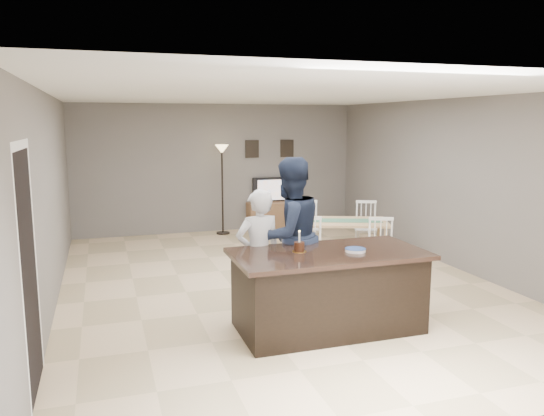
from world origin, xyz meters
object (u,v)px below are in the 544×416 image
object	(u,v)px
television	(274,190)
plate_stack	(355,250)
man	(289,236)
birthday_cake	(299,247)
kitchen_island	(328,290)
floor_lamp	(222,165)
tv_console	(275,216)
woman	(259,255)
dining_table	(340,228)

from	to	relation	value
television	plate_stack	xyz separation A→B (m)	(-0.92, -5.74, 0.06)
man	birthday_cake	world-z (taller)	man
television	man	bearing A→B (deg)	74.02
plate_stack	birthday_cake	bearing A→B (deg)	162.02
birthday_cake	kitchen_island	bearing A→B (deg)	-17.32
birthday_cake	floor_lamp	distance (m)	5.38
man	floor_lamp	distance (m)	4.80
tv_console	floor_lamp	distance (m)	1.66
tv_console	floor_lamp	size ratio (longest dim) A/B	0.64
television	woman	world-z (taller)	woman
tv_console	plate_stack	xyz separation A→B (m)	(-0.92, -5.67, 0.62)
tv_console	man	world-z (taller)	man
kitchen_island	birthday_cake	size ratio (longest dim) A/B	8.85
woman	dining_table	size ratio (longest dim) A/B	0.73
floor_lamp	birthday_cake	bearing A→B (deg)	-93.47
kitchen_island	tv_console	distance (m)	5.70
tv_console	birthday_cake	world-z (taller)	birthday_cake
woman	birthday_cake	distance (m)	0.59
kitchen_island	birthday_cake	xyz separation A→B (m)	(-0.31, 0.10, 0.50)
television	woman	distance (m)	5.42
plate_stack	woman	bearing A→B (deg)	145.33
plate_stack	dining_table	xyz separation A→B (m)	(1.05, 2.63, -0.32)
kitchen_island	plate_stack	world-z (taller)	plate_stack
birthday_cake	dining_table	bearing A→B (deg)	55.90
tv_console	floor_lamp	bearing A→B (deg)	-173.92
birthday_cake	plate_stack	distance (m)	0.63
man	dining_table	distance (m)	2.45
woman	floor_lamp	size ratio (longest dim) A/B	0.84
kitchen_island	woman	size ratio (longest dim) A/B	1.38
tv_console	woman	bearing A→B (deg)	-110.25
man	plate_stack	world-z (taller)	man
television	plate_stack	world-z (taller)	television
woman	floor_lamp	bearing A→B (deg)	-105.08
plate_stack	dining_table	distance (m)	2.85
television	man	size ratio (longest dim) A/B	0.48
floor_lamp	tv_console	bearing A→B (deg)	6.08
dining_table	television	bearing A→B (deg)	113.01
birthday_cake	floor_lamp	world-z (taller)	floor_lamp
floor_lamp	man	bearing A→B (deg)	-92.80
television	tv_console	bearing A→B (deg)	90.00
birthday_cake	woman	bearing A→B (deg)	126.84
kitchen_island	birthday_cake	bearing A→B (deg)	162.68
dining_table	birthday_cake	bearing A→B (deg)	-103.58
birthday_cake	plate_stack	bearing A→B (deg)	-17.98
woman	man	world-z (taller)	man
kitchen_island	woman	world-z (taller)	woman
kitchen_island	man	xyz separation A→B (m)	(-0.22, 0.68, 0.50)
birthday_cake	dining_table	xyz separation A→B (m)	(1.65, 2.43, -0.36)
woman	floor_lamp	distance (m)	4.98
man	dining_table	world-z (taller)	man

